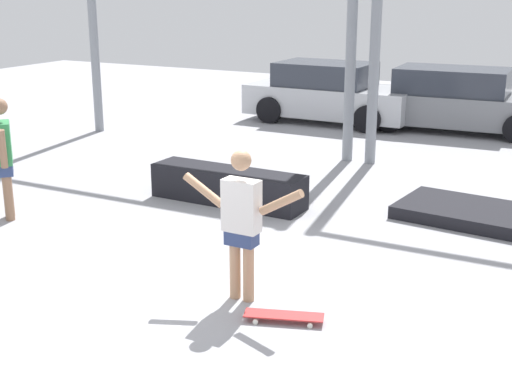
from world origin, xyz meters
TOP-DOWN VIEW (x-y plane):
  - ground_plane at (0.00, 0.00)m, footprint 36.00×36.00m
  - skateboarder at (1.01, -0.10)m, footprint 1.45×0.22m
  - skateboard at (1.65, -0.38)m, footprint 0.85×0.46m
  - grind_box at (-0.91, 2.93)m, footprint 2.55×0.70m
  - manual_pad at (3.02, 3.84)m, footprint 2.89×1.60m
  - parked_car_silver at (-2.06, 9.98)m, footprint 4.13×1.92m
  - parked_car_grey at (0.97, 10.36)m, footprint 4.63×2.05m
  - bystander at (-3.37, 0.76)m, footprint 0.63×0.62m

SIDE VIEW (x-z plane):
  - ground_plane at x=0.00m, z-range 0.00..0.00m
  - skateboard at x=1.65m, z-range 0.03..0.10m
  - manual_pad at x=3.02m, z-range 0.00..0.19m
  - grind_box at x=-0.91m, z-range 0.00..0.54m
  - parked_car_grey at x=0.97m, z-range -0.03..1.42m
  - parked_car_silver at x=-2.06m, z-range -0.03..1.43m
  - skateboarder at x=1.01m, z-range 0.10..1.78m
  - bystander at x=-3.37m, z-range 0.09..1.87m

